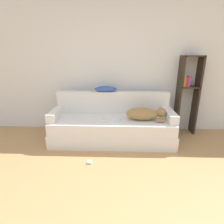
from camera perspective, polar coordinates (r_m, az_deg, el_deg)
wall_back at (r=3.62m, az=1.53°, el=15.05°), size 7.59×0.06×2.70m
couch at (r=3.25m, az=0.06°, el=-5.83°), size 2.20×0.81×0.45m
couch_backrest at (r=3.42m, az=0.26°, el=3.19°), size 2.16×0.15×0.42m
couch_arm_left at (r=3.33m, az=-17.80°, el=-0.56°), size 0.15×0.62×0.15m
couch_arm_right at (r=3.27m, az=18.29°, el=-0.97°), size 0.15×0.62×0.15m
dog at (r=3.11m, az=10.66°, el=-0.54°), size 0.69×0.31×0.24m
laptop at (r=3.14m, az=0.19°, el=-2.09°), size 0.36×0.31×0.02m
throw_pillow at (r=3.35m, az=-2.07°, el=7.55°), size 0.42×0.21×0.11m
bookshelf at (r=3.75m, az=23.45°, el=6.15°), size 0.39×0.26×1.54m
power_adapter at (r=2.73m, az=-7.41°, el=-15.93°), size 0.07×0.07×0.03m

